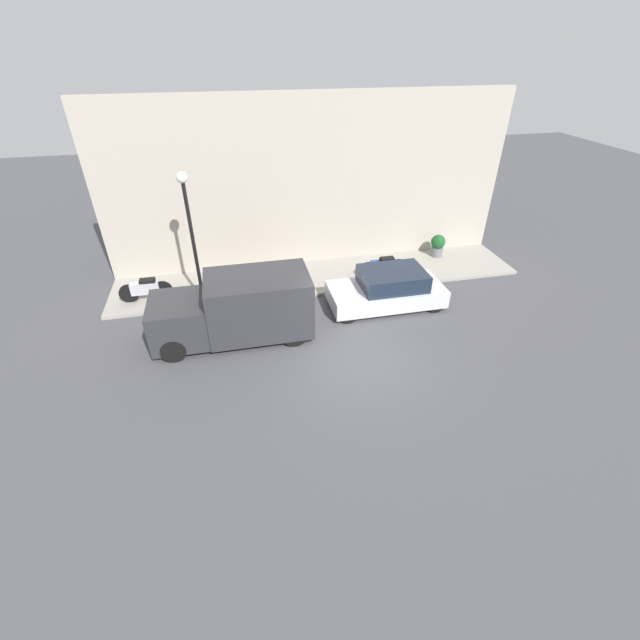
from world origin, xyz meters
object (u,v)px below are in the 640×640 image
(motorcycle_red, at_px, (261,278))
(potted_plant, at_px, (438,245))
(parked_car, at_px, (388,289))
(streetlamp, at_px, (189,219))
(delivery_van, at_px, (235,308))
(scooter_silver, at_px, (146,289))
(motorcycle_blue, at_px, (384,266))

(motorcycle_red, bearing_deg, potted_plant, -80.40)
(parked_car, bearing_deg, streetlamp, 76.93)
(delivery_van, bearing_deg, motorcycle_red, -20.69)
(scooter_silver, distance_m, potted_plant, 11.74)
(parked_car, distance_m, motorcycle_blue, 2.06)
(motorcycle_blue, bearing_deg, delivery_van, 115.58)
(parked_car, xyz_separation_m, motorcycle_red, (1.90, 4.24, -0.05))
(motorcycle_blue, distance_m, motorcycle_red, 4.79)
(delivery_van, relative_size, scooter_silver, 2.66)
(parked_car, relative_size, delivery_van, 0.83)
(delivery_van, xyz_separation_m, potted_plant, (3.99, -8.66, -0.43))
(parked_car, height_order, delivery_van, delivery_van)
(delivery_van, bearing_deg, parked_car, -81.33)
(motorcycle_blue, height_order, potted_plant, potted_plant)
(motorcycle_blue, xyz_separation_m, potted_plant, (1.21, -2.84, 0.08))
(motorcycle_blue, xyz_separation_m, motorcycle_red, (-0.08, 4.79, 0.05))
(motorcycle_red, xyz_separation_m, potted_plant, (1.29, -7.63, 0.03))
(parked_car, relative_size, motorcycle_blue, 2.13)
(delivery_van, height_order, scooter_silver, delivery_van)
(streetlamp, bearing_deg, delivery_van, -154.40)
(parked_car, distance_m, potted_plant, 4.66)
(scooter_silver, bearing_deg, streetlamp, -104.50)
(streetlamp, height_order, potted_plant, streetlamp)
(delivery_van, distance_m, motorcycle_blue, 6.47)
(motorcycle_blue, height_order, scooter_silver, scooter_silver)
(potted_plant, bearing_deg, scooter_silver, 95.97)
(motorcycle_blue, bearing_deg, scooter_silver, 90.06)
(parked_car, xyz_separation_m, potted_plant, (3.19, -3.40, -0.02))
(delivery_van, height_order, streetlamp, streetlamp)
(potted_plant, bearing_deg, delivery_van, 114.78)
(delivery_van, height_order, motorcycle_red, delivery_van)
(parked_car, height_order, motorcycle_red, parked_car)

